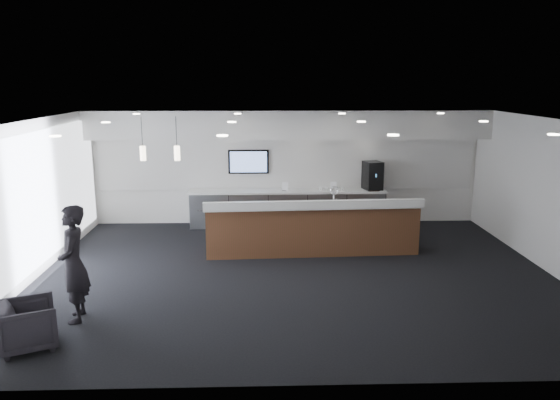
{
  "coord_description": "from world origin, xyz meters",
  "views": [
    {
      "loc": [
        -0.65,
        -10.13,
        3.73
      ],
      "look_at": [
        -0.27,
        1.3,
        1.2
      ],
      "focal_mm": 35.0,
      "sensor_mm": 36.0,
      "label": 1
    }
  ],
  "objects_px": {
    "coffee_machine": "(373,176)",
    "armchair": "(29,325)",
    "service_counter": "(312,228)",
    "lounge_guest": "(73,264)"
  },
  "relations": [
    {
      "from": "coffee_machine",
      "to": "lounge_guest",
      "type": "bearing_deg",
      "value": -149.79
    },
    {
      "from": "lounge_guest",
      "to": "armchair",
      "type": "bearing_deg",
      "value": -33.26
    },
    {
      "from": "coffee_machine",
      "to": "armchair",
      "type": "bearing_deg",
      "value": -147.15
    },
    {
      "from": "coffee_machine",
      "to": "lounge_guest",
      "type": "xyz_separation_m",
      "value": [
        -5.8,
        -5.6,
        -0.38
      ]
    },
    {
      "from": "service_counter",
      "to": "coffee_machine",
      "type": "xyz_separation_m",
      "value": [
        1.76,
        2.35,
        0.74
      ]
    },
    {
      "from": "coffee_machine",
      "to": "lounge_guest",
      "type": "relative_size",
      "value": 0.39
    },
    {
      "from": "service_counter",
      "to": "armchair",
      "type": "relative_size",
      "value": 6.22
    },
    {
      "from": "service_counter",
      "to": "armchair",
      "type": "height_order",
      "value": "service_counter"
    },
    {
      "from": "coffee_machine",
      "to": "lounge_guest",
      "type": "height_order",
      "value": "lounge_guest"
    },
    {
      "from": "armchair",
      "to": "coffee_machine",
      "type": "bearing_deg",
      "value": -67.52
    }
  ]
}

